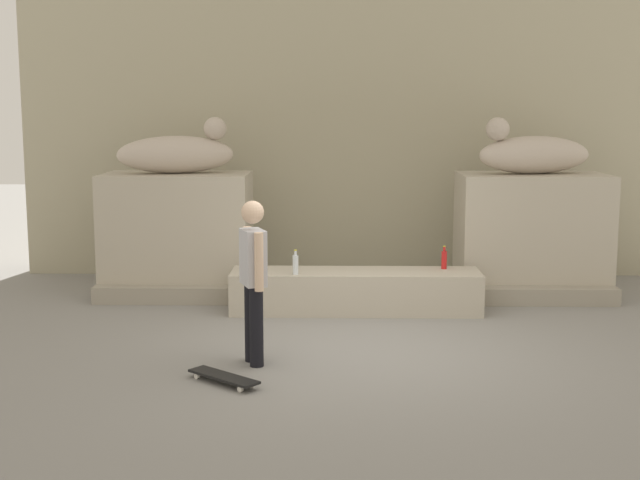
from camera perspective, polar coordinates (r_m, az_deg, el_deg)
ground_plane at (r=9.58m, az=2.55°, el=-7.06°), size 40.00×40.00×0.00m
facade_wall at (r=13.75m, az=2.14°, el=11.51°), size 10.11×0.60×6.55m
pedestal_left at (r=12.44m, az=-9.23°, el=0.44°), size 2.02×1.18×1.68m
pedestal_right at (r=12.54m, az=13.57°, el=0.38°), size 2.02×1.18×1.68m
statue_reclining_left at (r=12.33m, az=-9.19°, el=5.61°), size 1.69×0.92×0.78m
statue_reclining_right at (r=12.42m, az=13.60°, el=5.50°), size 1.69×0.91×0.78m
ledge_block at (r=11.21m, az=2.32°, el=-3.35°), size 3.16×0.75×0.52m
skater at (r=8.84m, az=-4.36°, el=-2.27°), size 0.31×0.51×1.67m
skateboard at (r=8.44m, az=-6.28°, el=-8.83°), size 0.74×0.67×0.08m
bottle_clear at (r=10.92m, az=-1.60°, el=-1.58°), size 0.07×0.07×0.31m
bottle_red at (r=11.39m, az=8.07°, el=-1.25°), size 0.07×0.07×0.30m
stair_step at (r=11.78m, az=2.26°, el=-3.50°), size 6.96×0.50×0.23m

